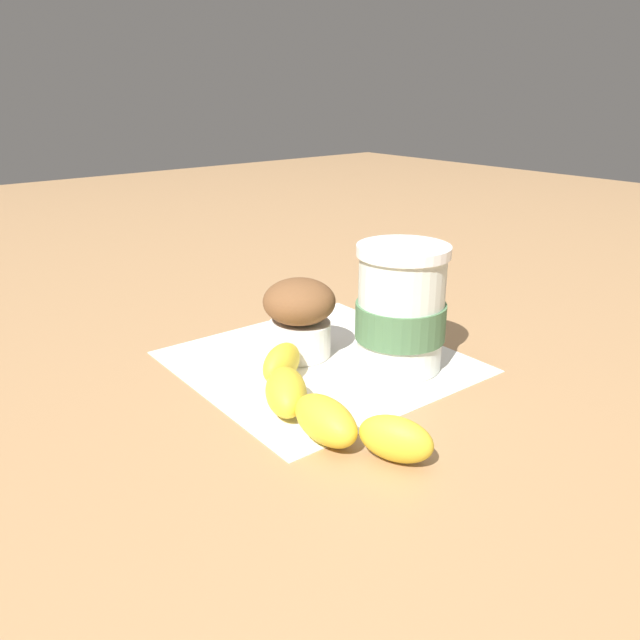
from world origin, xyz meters
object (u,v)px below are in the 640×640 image
(muffin, at_px, (299,315))
(sugar_packet, at_px, (404,310))
(banana, at_px, (316,402))
(coffee_cup, at_px, (401,310))

(muffin, height_order, sugar_packet, muffin)
(muffin, relative_size, banana, 0.37)
(muffin, distance_m, sugar_packet, 0.19)
(coffee_cup, relative_size, sugar_packet, 2.48)
(muffin, xyz_separation_m, sugar_packet, (-0.18, -0.02, -0.04))
(coffee_cup, height_order, muffin, coffee_cup)
(muffin, bearing_deg, coffee_cup, 124.78)
(coffee_cup, xyz_separation_m, muffin, (0.06, -0.09, -0.02))
(coffee_cup, xyz_separation_m, sugar_packet, (-0.12, -0.11, -0.06))
(coffee_cup, bearing_deg, muffin, -55.22)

